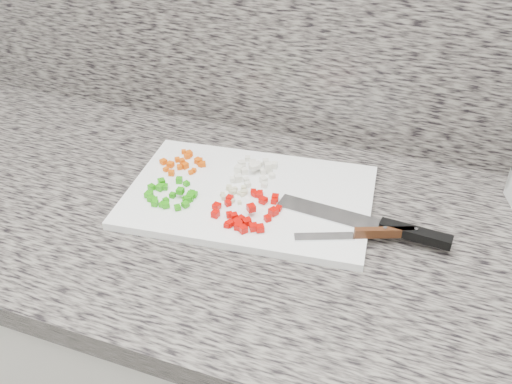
% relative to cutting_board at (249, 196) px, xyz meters
% --- Properties ---
extents(countertop, '(3.96, 0.64, 0.04)m').
position_rel_cutting_board_xyz_m(countertop, '(0.10, -0.05, -0.03)').
color(countertop, slate).
rests_on(countertop, cabinet).
extents(cutting_board, '(0.46, 0.33, 0.01)m').
position_rel_cutting_board_xyz_m(cutting_board, '(0.00, 0.00, 0.00)').
color(cutting_board, white).
rests_on(cutting_board, countertop).
extents(carrot_pile, '(0.09, 0.09, 0.02)m').
position_rel_cutting_board_xyz_m(carrot_pile, '(-0.15, 0.05, 0.01)').
color(carrot_pile, '#D94E04').
rests_on(carrot_pile, cutting_board).
extents(onion_pile, '(0.08, 0.10, 0.02)m').
position_rel_cutting_board_xyz_m(onion_pile, '(-0.02, 0.06, 0.02)').
color(onion_pile, silver).
rests_on(onion_pile, cutting_board).
extents(green_pepper_pile, '(0.09, 0.09, 0.02)m').
position_rel_cutting_board_xyz_m(green_pepper_pile, '(-0.12, -0.06, 0.01)').
color(green_pepper_pile, '#23950D').
rests_on(green_pepper_pile, cutting_board).
extents(red_pepper_pile, '(0.11, 0.12, 0.02)m').
position_rel_cutting_board_xyz_m(red_pepper_pile, '(0.02, -0.06, 0.01)').
color(red_pepper_pile, '#C00702').
rests_on(red_pepper_pile, cutting_board).
extents(garlic_pile, '(0.05, 0.05, 0.01)m').
position_rel_cutting_board_xyz_m(garlic_pile, '(-0.02, -0.01, 0.01)').
color(garlic_pile, beige).
rests_on(garlic_pile, cutting_board).
extents(chef_knife, '(0.29, 0.06, 0.02)m').
position_rel_cutting_board_xyz_m(chef_knife, '(0.24, -0.02, 0.01)').
color(chef_knife, silver).
rests_on(chef_knife, cutting_board).
extents(paring_knife, '(0.18, 0.09, 0.02)m').
position_rel_cutting_board_xyz_m(paring_knife, '(0.22, -0.05, 0.01)').
color(paring_knife, silver).
rests_on(paring_knife, cutting_board).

